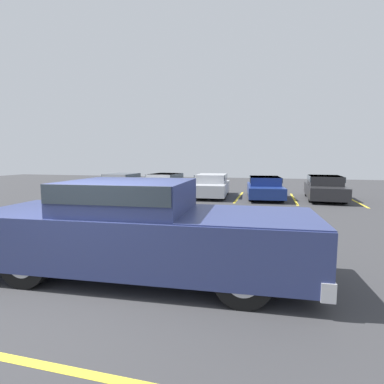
# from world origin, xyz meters

# --- Properties ---
(ground_plane) EXTENTS (60.00, 60.00, 0.00)m
(ground_plane) POSITION_xyz_m (0.00, 0.00, 0.00)
(ground_plane) COLOR #38383A
(stall_stripe_a) EXTENTS (0.12, 4.93, 0.01)m
(stall_stripe_a) POSITION_xyz_m (-7.80, 13.03, 0.00)
(stall_stripe_a) COLOR yellow
(stall_stripe_a) RESTS_ON ground_plane
(stall_stripe_b) EXTENTS (0.12, 4.93, 0.01)m
(stall_stripe_b) POSITION_xyz_m (-4.81, 13.03, 0.00)
(stall_stripe_b) COLOR yellow
(stall_stripe_b) RESTS_ON ground_plane
(stall_stripe_c) EXTENTS (0.12, 4.93, 0.01)m
(stall_stripe_c) POSITION_xyz_m (-1.82, 13.03, 0.00)
(stall_stripe_c) COLOR yellow
(stall_stripe_c) RESTS_ON ground_plane
(stall_stripe_d) EXTENTS (0.12, 4.93, 0.01)m
(stall_stripe_d) POSITION_xyz_m (1.18, 13.03, 0.00)
(stall_stripe_d) COLOR yellow
(stall_stripe_d) RESTS_ON ground_plane
(stall_stripe_e) EXTENTS (0.12, 4.93, 0.01)m
(stall_stripe_e) POSITION_xyz_m (4.17, 13.03, 0.00)
(stall_stripe_e) COLOR yellow
(stall_stripe_e) RESTS_ON ground_plane
(stall_stripe_f) EXTENTS (0.12, 4.93, 0.01)m
(stall_stripe_f) POSITION_xyz_m (7.17, 13.03, 0.00)
(stall_stripe_f) COLOR yellow
(stall_stripe_f) RESTS_ON ground_plane
(aisle_stripe_foreground) EXTENTS (8.53, 0.12, 0.01)m
(aisle_stripe_foreground) POSITION_xyz_m (0.61, -1.59, 0.00)
(aisle_stripe_foreground) COLOR yellow
(aisle_stripe_foreground) RESTS_ON ground_plane
(pickup_truck) EXTENTS (6.29, 2.43, 1.80)m
(pickup_truck) POSITION_xyz_m (0.63, 1.00, 0.91)
(pickup_truck) COLOR navy
(pickup_truck) RESTS_ON ground_plane
(parked_sedan_a) EXTENTS (1.83, 4.25, 1.24)m
(parked_sedan_a) POSITION_xyz_m (-6.22, 13.09, 0.66)
(parked_sedan_a) COLOR gray
(parked_sedan_a) RESTS_ON ground_plane
(parked_sedan_b) EXTENTS (1.98, 4.45, 1.26)m
(parked_sedan_b) POSITION_xyz_m (-3.39, 13.27, 0.67)
(parked_sedan_b) COLOR #B7BABF
(parked_sedan_b) RESTS_ON ground_plane
(parked_sedan_c) EXTENTS (2.12, 4.40, 1.29)m
(parked_sedan_c) POSITION_xyz_m (-0.39, 12.86, 0.68)
(parked_sedan_c) COLOR #B7BABF
(parked_sedan_c) RESTS_ON ground_plane
(parked_sedan_d) EXTENTS (2.18, 4.47, 1.20)m
(parked_sedan_d) POSITION_xyz_m (2.60, 12.86, 0.64)
(parked_sedan_d) COLOR navy
(parked_sedan_d) RESTS_ON ground_plane
(parked_sedan_e) EXTENTS (1.97, 4.45, 1.28)m
(parked_sedan_e) POSITION_xyz_m (5.72, 13.15, 0.68)
(parked_sedan_e) COLOR #232326
(parked_sedan_e) RESTS_ON ground_plane
(traffic_cone) EXTENTS (0.50, 0.50, 0.63)m
(traffic_cone) POSITION_xyz_m (-3.00, 4.31, 0.29)
(traffic_cone) COLOR black
(traffic_cone) RESTS_ON ground_plane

